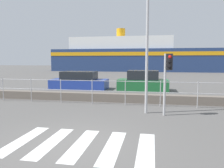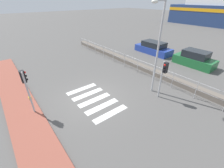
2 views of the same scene
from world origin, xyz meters
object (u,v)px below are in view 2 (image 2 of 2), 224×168
at_px(traffic_light_far, 164,72).
at_px(parked_car_blue, 153,48).
at_px(streetlamp, 157,40).
at_px(traffic_light_near, 26,84).
at_px(parked_car_green, 195,59).

relative_size(traffic_light_far, parked_car_blue, 0.57).
xyz_separation_m(traffic_light_far, streetlamp, (-0.88, 0.06, 1.85)).
height_order(traffic_light_near, parked_car_blue, traffic_light_near).
height_order(streetlamp, parked_car_blue, streetlamp).
distance_m(parked_car_blue, parked_car_green, 5.16).
distance_m(traffic_light_near, parked_car_green, 15.07).
bearing_deg(parked_car_blue, traffic_light_far, -49.25).
bearing_deg(streetlamp, parked_car_blue, 126.93).
xyz_separation_m(parked_car_blue, parked_car_green, (5.16, 0.00, 0.05)).
bearing_deg(traffic_light_near, traffic_light_far, 62.69).
height_order(traffic_light_near, streetlamp, streetlamp).
relative_size(traffic_light_near, parked_car_green, 0.71).
distance_m(traffic_light_near, parked_car_blue, 15.14).
bearing_deg(parked_car_blue, traffic_light_near, -79.40).
relative_size(traffic_light_far, streetlamp, 0.43).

